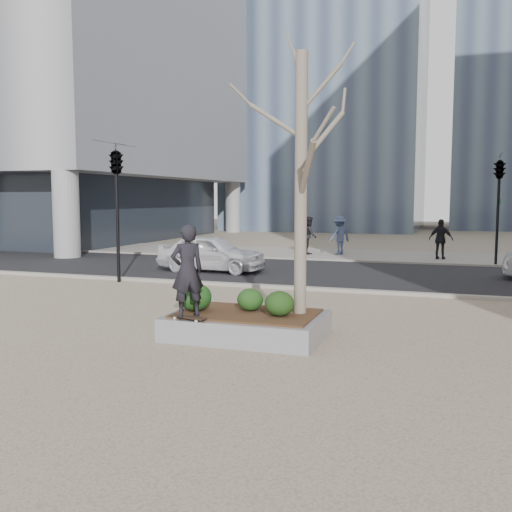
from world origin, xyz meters
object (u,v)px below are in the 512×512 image
(planter, at_px, (247,325))
(police_car, at_px, (211,253))
(skateboard, at_px, (188,318))
(skateboarder, at_px, (187,271))

(planter, distance_m, police_car, 10.13)
(planter, relative_size, police_car, 0.74)
(skateboard, relative_size, skateboarder, 0.45)
(police_car, bearing_deg, skateboarder, -156.16)
(planter, height_order, skateboarder, skateboarder)
(planter, height_order, police_car, police_car)
(planter, xyz_separation_m, police_car, (-4.67, 8.97, 0.48))
(skateboard, distance_m, skateboarder, 0.90)
(planter, distance_m, skateboard, 1.26)
(planter, bearing_deg, police_car, 117.48)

